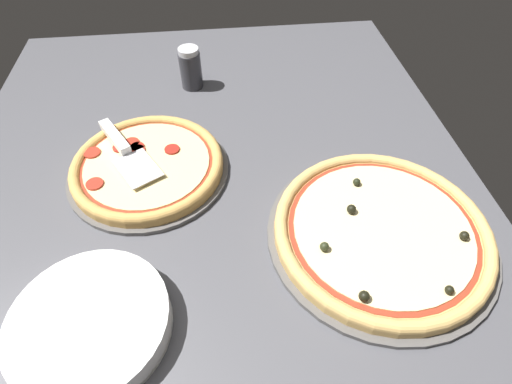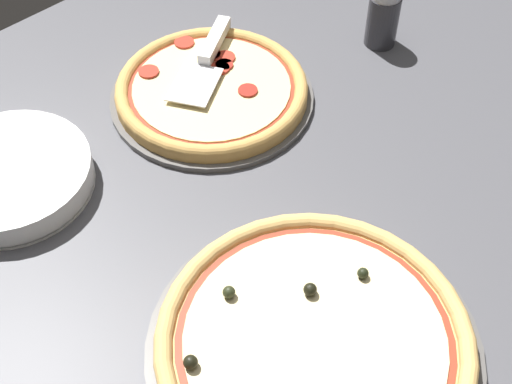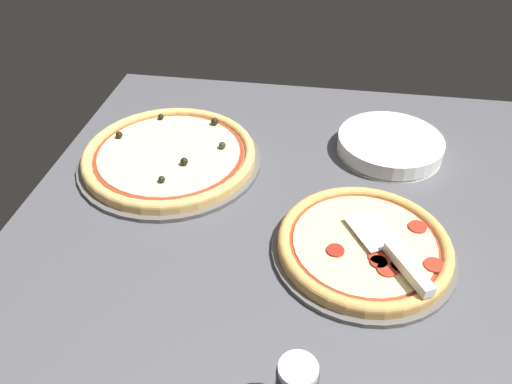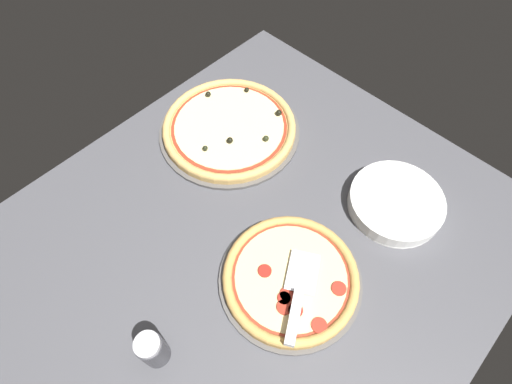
{
  "view_description": "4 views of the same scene",
  "coord_description": "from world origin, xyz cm",
  "px_view_note": "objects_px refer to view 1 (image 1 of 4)",
  "views": [
    {
      "loc": [
        62.66,
        1.68,
        60.49
      ],
      "look_at": [
        10.94,
        7.67,
        3.0
      ],
      "focal_mm": 28.0,
      "sensor_mm": 36.0,
      "label": 1
    },
    {
      "loc": [
        57.49,
        55.44,
        79.17
      ],
      "look_at": [
        10.94,
        7.67,
        3.0
      ],
      "focal_mm": 50.0,
      "sensor_mm": 36.0,
      "label": 2
    },
    {
      "loc": [
        -66.93,
        -4.61,
        66.89
      ],
      "look_at": [
        10.94,
        7.67,
        3.0
      ],
      "focal_mm": 35.0,
      "sensor_mm": 36.0,
      "label": 3
    },
    {
      "loc": [
        -29.26,
        -30.99,
        90.9
      ],
      "look_at": [
        10.94,
        7.67,
        3.0
      ],
      "focal_mm": 28.0,
      "sensor_mm": 36.0,
      "label": 4
    }
  ],
  "objects_px": {
    "serving_spatula": "(120,144)",
    "parmesan_shaker": "(191,68)",
    "plate_stack": "(91,324)",
    "pizza_back": "(382,230)",
    "pizza_front": "(147,164)"
  },
  "relations": [
    {
      "from": "plate_stack",
      "to": "parmesan_shaker",
      "type": "distance_m",
      "value": 0.68
    },
    {
      "from": "parmesan_shaker",
      "to": "pizza_back",
      "type": "bearing_deg",
      "value": 31.97
    },
    {
      "from": "serving_spatula",
      "to": "parmesan_shaker",
      "type": "relative_size",
      "value": 1.94
    },
    {
      "from": "pizza_back",
      "to": "parmesan_shaker",
      "type": "relative_size",
      "value": 3.61
    },
    {
      "from": "pizza_back",
      "to": "parmesan_shaker",
      "type": "height_order",
      "value": "parmesan_shaker"
    },
    {
      "from": "pizza_front",
      "to": "plate_stack",
      "type": "height_order",
      "value": "plate_stack"
    },
    {
      "from": "serving_spatula",
      "to": "parmesan_shaker",
      "type": "height_order",
      "value": "parmesan_shaker"
    },
    {
      "from": "pizza_back",
      "to": "plate_stack",
      "type": "bearing_deg",
      "value": -76.48
    },
    {
      "from": "pizza_front",
      "to": "parmesan_shaker",
      "type": "height_order",
      "value": "parmesan_shaker"
    },
    {
      "from": "plate_stack",
      "to": "pizza_front",
      "type": "bearing_deg",
      "value": 169.67
    },
    {
      "from": "serving_spatula",
      "to": "parmesan_shaker",
      "type": "bearing_deg",
      "value": 150.91
    },
    {
      "from": "pizza_front",
      "to": "pizza_back",
      "type": "relative_size",
      "value": 0.81
    },
    {
      "from": "serving_spatula",
      "to": "plate_stack",
      "type": "xyz_separation_m",
      "value": [
        0.39,
        -0.01,
        -0.02
      ]
    },
    {
      "from": "pizza_back",
      "to": "parmesan_shaker",
      "type": "bearing_deg",
      "value": -148.03
    },
    {
      "from": "plate_stack",
      "to": "parmesan_shaker",
      "type": "bearing_deg",
      "value": 166.52
    }
  ]
}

